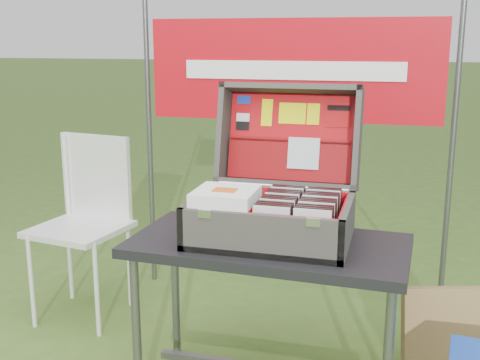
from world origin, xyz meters
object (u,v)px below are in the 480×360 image
(table, at_px, (268,320))
(chair, at_px, (80,231))
(suitcase, at_px, (275,166))
(cardboard_box, at_px, (447,334))

(table, xyz_separation_m, chair, (-1.12, 0.47, 0.14))
(suitcase, xyz_separation_m, cardboard_box, (0.72, 0.28, -0.77))
(suitcase, xyz_separation_m, chair, (-1.13, 0.40, -0.49))
(suitcase, height_order, cardboard_box, suitcase)
(table, xyz_separation_m, cardboard_box, (0.73, 0.35, -0.14))
(table, relative_size, chair, 1.14)
(suitcase, relative_size, chair, 0.65)
(chair, bearing_deg, table, -13.24)
(suitcase, bearing_deg, table, -94.27)
(table, distance_m, cardboard_box, 0.82)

